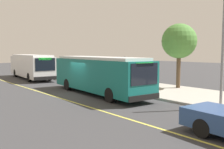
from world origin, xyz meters
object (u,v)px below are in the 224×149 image
Objects in this scene: transit_bus_main at (99,74)px; pedestrian_commuter at (111,76)px; transit_bus_second at (31,66)px; waiting_bench at (119,79)px; route_sign_post at (124,68)px.

transit_bus_main reaches higher than pedestrian_commuter.
transit_bus_second is (-14.50, 0.20, 0.00)m from transit_bus_main.
transit_bus_main is 6.80× the size of waiting_bench.
transit_bus_second is 6.85× the size of waiting_bench.
transit_bus_main is at bearing -95.68° from route_sign_post.
waiting_bench is at bearing 20.00° from transit_bus_second.
route_sign_post is (14.75, 2.29, 0.34)m from transit_bus_second.
transit_bus_second reaches higher than waiting_bench.
pedestrian_commuter is at bearing 123.90° from transit_bus_main.
pedestrian_commuter is (12.73, 2.44, -0.50)m from transit_bus_second.
transit_bus_second is 6.48× the size of pedestrian_commuter.
transit_bus_second is 14.93m from route_sign_post.
route_sign_post is at bearing 8.84° from transit_bus_second.
transit_bus_main is 5.36m from waiting_bench.
transit_bus_main is 3.21m from pedestrian_commuter.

